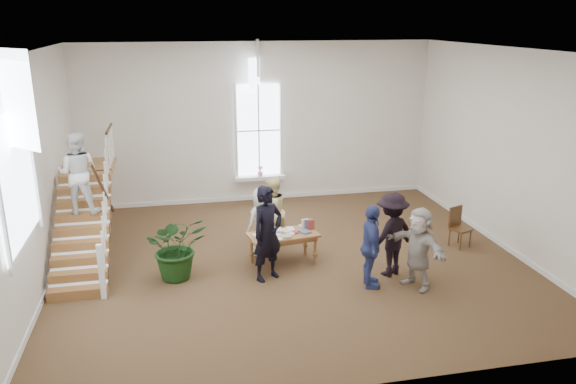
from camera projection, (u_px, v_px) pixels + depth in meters
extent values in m
plane|color=#442E1B|center=(291.00, 261.00, 12.34)|extent=(10.00, 10.00, 0.00)
plane|color=beige|center=(258.00, 123.00, 15.87)|extent=(10.00, 0.00, 10.00)
plane|color=beige|center=(363.00, 243.00, 7.46)|extent=(10.00, 0.00, 10.00)
plane|color=beige|center=(36.00, 175.00, 10.69)|extent=(0.00, 9.00, 9.00)
plane|color=beige|center=(508.00, 150.00, 12.64)|extent=(0.00, 9.00, 9.00)
plane|color=white|center=(292.00, 50.00, 10.99)|extent=(10.00, 10.00, 0.00)
cube|color=white|center=(260.00, 178.00, 16.16)|extent=(1.45, 0.28, 0.10)
plane|color=white|center=(259.00, 131.00, 15.87)|extent=(2.60, 0.00, 2.60)
plane|color=white|center=(258.00, 73.00, 15.39)|extent=(0.60, 0.60, 0.85)
plane|color=white|center=(17.00, 178.00, 9.20)|extent=(0.00, 2.40, 2.40)
plane|color=white|center=(5.00, 99.00, 8.81)|extent=(1.10, 1.10, 1.55)
cube|color=white|center=(260.00, 197.00, 16.49)|extent=(10.00, 0.04, 0.12)
imported|color=pink|center=(260.00, 171.00, 16.08)|extent=(0.17, 0.17, 0.30)
cube|color=brown|center=(78.00, 292.00, 10.71)|extent=(1.10, 0.30, 0.20)
cube|color=brown|center=(79.00, 276.00, 10.93)|extent=(1.10, 0.30, 0.20)
cube|color=brown|center=(80.00, 260.00, 11.15)|extent=(1.10, 0.30, 0.20)
cube|color=brown|center=(81.00, 245.00, 11.37)|extent=(1.10, 0.30, 0.20)
cube|color=brown|center=(82.00, 231.00, 11.59)|extent=(1.10, 0.30, 0.20)
cube|color=brown|center=(83.00, 217.00, 11.81)|extent=(1.10, 0.30, 0.20)
cube|color=brown|center=(84.00, 203.00, 12.03)|extent=(1.10, 0.30, 0.20)
cube|color=brown|center=(85.00, 190.00, 12.25)|extent=(1.10, 0.30, 0.20)
cube|color=brown|center=(86.00, 178.00, 12.48)|extent=(1.10, 0.30, 0.20)
cube|color=brown|center=(91.00, 166.00, 13.30)|extent=(1.10, 1.20, 0.12)
cube|color=white|center=(101.00, 272.00, 10.53)|extent=(0.10, 0.10, 1.10)
cylinder|color=#38210F|center=(103.00, 190.00, 11.44)|extent=(0.07, 2.74, 1.86)
imported|color=silver|center=(78.00, 173.00, 11.53)|extent=(0.94, 0.79, 1.72)
cube|color=brown|center=(283.00, 235.00, 12.01)|extent=(1.57, 0.97, 0.05)
cube|color=brown|center=(283.00, 238.00, 12.03)|extent=(1.43, 0.83, 0.10)
cylinder|color=brown|center=(259.00, 259.00, 11.66)|extent=(0.07, 0.07, 0.64)
cylinder|color=brown|center=(315.00, 250.00, 12.10)|extent=(0.07, 0.07, 0.64)
cylinder|color=brown|center=(252.00, 250.00, 12.13)|extent=(0.07, 0.07, 0.64)
cylinder|color=brown|center=(305.00, 241.00, 12.57)|extent=(0.07, 0.07, 0.64)
cube|color=silver|center=(269.00, 234.00, 11.90)|extent=(0.26, 0.28, 0.06)
cube|color=beige|center=(285.00, 231.00, 12.07)|extent=(0.24, 0.28, 0.05)
cube|color=tan|center=(286.00, 237.00, 11.77)|extent=(0.20, 0.19, 0.06)
cube|color=silver|center=(265.00, 233.00, 12.03)|extent=(0.18, 0.28, 0.03)
cube|color=#4C5972|center=(305.00, 232.00, 12.08)|extent=(0.27, 0.30, 0.04)
cube|color=maroon|center=(293.00, 232.00, 12.08)|extent=(0.21, 0.26, 0.03)
cube|color=white|center=(290.00, 229.00, 12.19)|extent=(0.16, 0.23, 0.05)
cube|color=#BFB299|center=(278.00, 234.00, 11.92)|extent=(0.20, 0.31, 0.05)
cube|color=silver|center=(273.00, 236.00, 11.81)|extent=(0.26, 0.27, 0.05)
cube|color=beige|center=(289.00, 233.00, 12.01)|extent=(0.19, 0.28, 0.03)
cube|color=tan|center=(269.00, 231.00, 12.10)|extent=(0.22, 0.26, 0.03)
cube|color=silver|center=(257.00, 235.00, 11.90)|extent=(0.24, 0.26, 0.02)
cube|color=#4C5972|center=(277.00, 231.00, 12.06)|extent=(0.20, 0.30, 0.06)
cube|color=maroon|center=(277.00, 234.00, 11.98)|extent=(0.17, 0.20, 0.03)
cube|color=white|center=(279.00, 238.00, 11.75)|extent=(0.24, 0.28, 0.02)
cube|color=#BFB299|center=(304.00, 226.00, 12.40)|extent=(0.21, 0.22, 0.03)
cube|color=silver|center=(277.00, 231.00, 12.11)|extent=(0.22, 0.24, 0.06)
cube|color=beige|center=(270.00, 236.00, 11.86)|extent=(0.18, 0.19, 0.03)
imported|color=black|center=(268.00, 233.00, 11.22)|extent=(0.86, 0.77, 1.97)
imported|color=silver|center=(263.00, 221.00, 12.47)|extent=(0.90, 0.78, 1.57)
imported|color=#F6E59A|center=(272.00, 212.00, 12.98)|extent=(1.01, 0.97, 1.63)
imported|color=navy|center=(371.00, 247.00, 10.92)|extent=(0.60, 1.06, 1.70)
imported|color=black|center=(391.00, 234.00, 11.45)|extent=(1.31, 1.09, 1.77)
imported|color=#BCB3A9|center=(418.00, 248.00, 10.92)|extent=(1.07, 1.60, 1.65)
imported|color=#143511|center=(177.00, 247.00, 11.35)|extent=(1.36, 1.22, 1.36)
cube|color=#38210F|center=(461.00, 229.00, 12.97)|extent=(0.53, 0.53, 0.05)
cube|color=#38210F|center=(455.00, 216.00, 13.03)|extent=(0.39, 0.19, 0.48)
cylinder|color=#38210F|center=(461.00, 242.00, 12.82)|extent=(0.04, 0.04, 0.43)
cylinder|color=#38210F|center=(470.00, 239.00, 12.99)|extent=(0.04, 0.04, 0.43)
cylinder|color=#38210F|center=(449.00, 237.00, 13.08)|extent=(0.04, 0.04, 0.43)
cylinder|color=#38210F|center=(459.00, 234.00, 13.25)|extent=(0.04, 0.04, 0.43)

